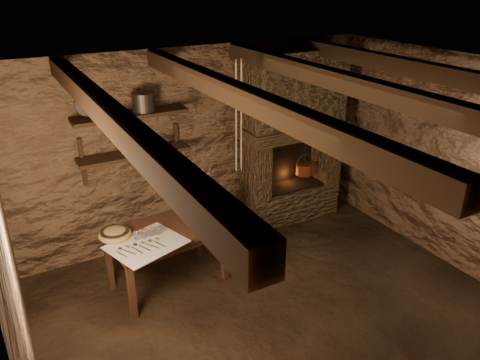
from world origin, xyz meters
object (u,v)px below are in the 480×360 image
work_table (167,255)px  iron_stockpot (144,103)px  red_pot (304,168)px  stoneware_jug (208,193)px  wooden_bowl (115,234)px

work_table → iron_stockpot: 1.66m
work_table → red_pot: bearing=8.2°
work_table → red_pot: 2.34m
work_table → stoneware_jug: (0.58, 0.17, 0.53)m
work_table → stoneware_jug: size_ratio=2.65×
stoneware_jug → work_table: bearing=-177.9°
iron_stockpot → red_pot: (2.13, -0.12, -1.15)m
work_table → stoneware_jug: stoneware_jug is taller
wooden_bowl → stoneware_jug: bearing=5.3°
wooden_bowl → work_table: bearing=-7.9°
stoneware_jug → wooden_bowl: bearing=171.0°
stoneware_jug → iron_stockpot: (-0.48, 0.57, 0.95)m
stoneware_jug → iron_stockpot: 1.21m
work_table → iron_stockpot: (0.11, 0.74, 1.49)m
red_pot → wooden_bowl: bearing=-168.7°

